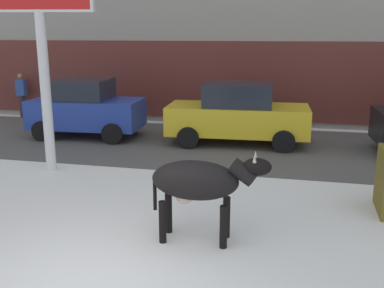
# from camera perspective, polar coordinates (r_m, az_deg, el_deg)

# --- Properties ---
(road_strip) EXTENTS (60.00, 5.60, 0.01)m
(road_strip) POSITION_cam_1_polar(r_m,az_deg,el_deg) (13.57, 1.99, -0.09)
(road_strip) COLOR #514F4C
(road_strip) RESTS_ON ground
(cow_black) EXTENTS (1.90, 0.64, 1.54)m
(cow_black) POSITION_cam_1_polar(r_m,az_deg,el_deg) (7.13, 0.94, -4.87)
(cow_black) COLOR black
(cow_black) RESTS_ON ground
(car_blue_hatchback) EXTENTS (3.59, 2.07, 1.86)m
(car_blue_hatchback) POSITION_cam_1_polar(r_m,az_deg,el_deg) (14.88, -13.33, 4.43)
(car_blue_hatchback) COLOR #233D9E
(car_blue_hatchback) RESTS_ON ground
(car_yellow_sedan) EXTENTS (4.29, 2.16, 1.84)m
(car_yellow_sedan) POSITION_cam_1_polar(r_m,az_deg,el_deg) (13.64, 5.82, 3.81)
(car_yellow_sedan) COLOR gold
(car_yellow_sedan) RESTS_ON ground
(pedestrian_near_billboard) EXTENTS (0.36, 0.24, 1.73)m
(pedestrian_near_billboard) POSITION_cam_1_polar(r_m,az_deg,el_deg) (19.02, -20.77, 5.76)
(pedestrian_near_billboard) COLOR #282833
(pedestrian_near_billboard) RESTS_ON ground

